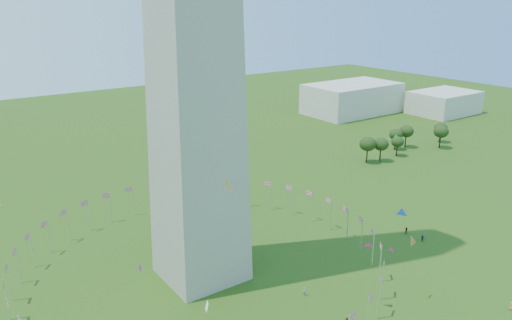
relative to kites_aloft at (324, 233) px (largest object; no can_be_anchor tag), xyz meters
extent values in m
cylinder|color=silver|center=(30.91, 29.92, -15.58)|extent=(0.24, 0.24, 9.00)
cylinder|color=silver|center=(30.30, 36.86, -15.58)|extent=(0.24, 0.24, 9.00)
cylinder|color=silver|center=(28.49, 43.60, -15.58)|extent=(0.24, 0.24, 9.00)
cylinder|color=silver|center=(25.55, 49.92, -15.58)|extent=(0.24, 0.24, 9.00)
cylinder|color=silver|center=(21.55, 55.63, -15.58)|extent=(0.24, 0.24, 9.00)
cylinder|color=silver|center=(16.62, 60.56, -15.58)|extent=(0.24, 0.24, 9.00)
cylinder|color=silver|center=(10.91, 64.56, -15.58)|extent=(0.24, 0.24, 9.00)
cylinder|color=silver|center=(4.59, 67.50, -15.58)|extent=(0.24, 0.24, 9.00)
cylinder|color=silver|center=(-2.15, 69.31, -15.58)|extent=(0.24, 0.24, 9.00)
cylinder|color=silver|center=(-9.09, 69.92, -15.58)|extent=(0.24, 0.24, 9.00)
cylinder|color=silver|center=(-16.04, 69.31, -15.58)|extent=(0.24, 0.24, 9.00)
cylinder|color=silver|center=(-22.77, 67.50, -15.58)|extent=(0.24, 0.24, 9.00)
cylinder|color=silver|center=(-29.09, 64.56, -15.58)|extent=(0.24, 0.24, 9.00)
cylinder|color=silver|center=(-34.80, 60.56, -15.58)|extent=(0.24, 0.24, 9.00)
cylinder|color=silver|center=(-39.74, 55.63, -15.58)|extent=(0.24, 0.24, 9.00)
cylinder|color=silver|center=(-43.73, 49.92, -15.58)|extent=(0.24, 0.24, 9.00)
cylinder|color=silver|center=(-46.68, 43.60, -15.58)|extent=(0.24, 0.24, 9.00)
cylinder|color=silver|center=(-48.49, 36.86, -15.58)|extent=(0.24, 0.24, 9.00)
cylinder|color=silver|center=(-49.09, 29.92, -15.58)|extent=(0.24, 0.24, 9.00)
cylinder|color=silver|center=(4.59, -7.67, -15.58)|extent=(0.24, 0.24, 9.00)
cylinder|color=silver|center=(10.91, -4.72, -15.58)|extent=(0.24, 0.24, 9.00)
cylinder|color=silver|center=(16.62, -0.72, -15.58)|extent=(0.24, 0.24, 9.00)
cylinder|color=silver|center=(21.55, 4.21, -15.58)|extent=(0.24, 0.24, 9.00)
cylinder|color=silver|center=(25.55, 9.92, -15.58)|extent=(0.24, 0.24, 9.00)
cylinder|color=silver|center=(28.49, 16.24, -15.58)|extent=(0.24, 0.24, 9.00)
cylinder|color=silver|center=(30.30, 22.97, -15.58)|extent=(0.24, 0.24, 9.00)
cube|color=beige|center=(140.91, 129.92, -12.08)|extent=(50.00, 30.00, 16.00)
cube|color=beige|center=(180.91, 99.92, -14.08)|extent=(35.00, 25.00, 12.00)
imported|color=gray|center=(35.51, -18.29, -19.19)|extent=(0.91, 1.04, 1.77)
imported|color=gray|center=(4.44, 9.62, -19.10)|extent=(0.84, 0.70, 1.97)
imported|color=#5B1421|center=(45.91, 16.28, -19.12)|extent=(1.93, 1.39, 1.92)
imported|color=#301746|center=(45.91, 11.07, -19.24)|extent=(0.76, 1.59, 1.67)
plane|color=blue|center=(20.46, -0.93, -1.06)|extent=(1.14, 2.44, 2.54)
plane|color=#CC2699|center=(-29.24, 14.99, -4.60)|extent=(1.29, 0.49, 1.35)
plane|color=orange|center=(-22.44, -3.79, 15.26)|extent=(2.18, 0.82, 2.02)
plane|color=#CC2699|center=(36.01, 21.11, 18.44)|extent=(0.19, 1.40, 1.41)
plane|color=#CC2699|center=(27.57, 6.45, -14.88)|extent=(0.97, 1.29, 1.34)
plane|color=white|center=(-17.99, 11.88, -15.08)|extent=(1.59, 1.84, 2.04)
plane|color=green|center=(38.86, 16.86, 8.13)|extent=(0.93, 0.57, 0.99)
plane|color=orange|center=(20.67, -4.07, -6.18)|extent=(2.48, 1.37, 2.17)
plane|color=#CC2699|center=(10.84, -1.09, -5.46)|extent=(1.94, 2.45, 2.30)
ellipsoid|color=#284416|center=(82.48, 64.44, -15.08)|extent=(6.40, 6.40, 10.00)
ellipsoid|color=#284416|center=(87.96, 62.66, -15.46)|extent=(5.92, 5.92, 9.24)
ellipsoid|color=#284416|center=(98.55, 63.39, -16.14)|extent=(5.05, 5.05, 7.89)
ellipsoid|color=#284416|center=(105.05, 69.72, -15.73)|extent=(5.57, 5.57, 8.70)
ellipsoid|color=#284416|center=(111.21, 69.33, -15.39)|extent=(6.00, 6.00, 9.38)
ellipsoid|color=#284416|center=(122.12, 60.27, -15.28)|extent=(6.14, 6.14, 9.60)
ellipsoid|color=#284416|center=(129.64, 65.64, -15.72)|extent=(5.58, 5.58, 8.72)
camera|label=1|loc=(-57.00, -59.49, 40.50)|focal=35.00mm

